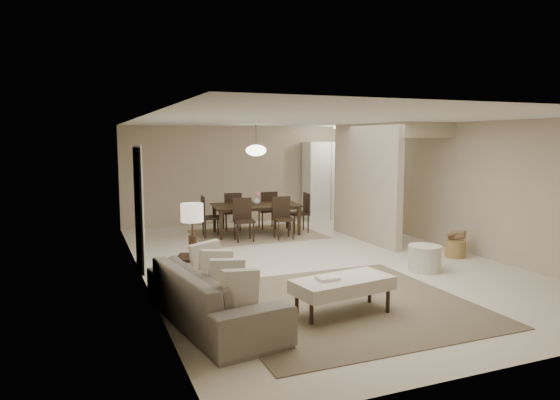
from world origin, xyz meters
name	(u,v)px	position (x,y,z in m)	size (l,w,h in m)	color
floor	(315,261)	(0.00, 0.00, 0.00)	(9.00, 9.00, 0.00)	beige
ceiling	(316,120)	(0.00, 0.00, 2.50)	(9.00, 9.00, 0.00)	white
back_wall	(239,175)	(0.00, 4.50, 1.25)	(6.00, 6.00, 0.00)	#BAAA8C
left_wall	(140,199)	(-3.00, 0.00, 1.25)	(9.00, 9.00, 0.00)	#BAAA8C
right_wall	(451,186)	(3.00, 0.00, 1.25)	(9.00, 9.00, 0.00)	#BAAA8C
partition	(366,183)	(1.80, 1.25, 1.25)	(0.15, 2.50, 2.50)	#BAAA8C
doorway	(139,209)	(-2.97, 0.60, 1.02)	(0.04, 0.90, 2.04)	black
pantry_cabinet	(326,181)	(2.35, 4.15, 1.05)	(1.20, 0.55, 2.10)	white
flush_light	(342,128)	(2.30, 3.20, 2.46)	(0.44, 0.44, 0.05)	white
living_rug	(344,304)	(-0.67, -2.29, 0.01)	(3.20, 3.20, 0.01)	brown
sofa	(213,295)	(-2.45, -2.29, 0.34)	(0.90, 2.31, 0.68)	slate
ottoman_bench	(343,285)	(-0.87, -2.59, 0.37)	(1.34, 0.77, 0.46)	beige
side_table	(193,274)	(-2.40, -0.96, 0.26)	(0.46, 0.46, 0.51)	black
table_lamp	(192,217)	(-2.40, -0.96, 1.07)	(0.32, 0.32, 0.76)	#45301D
round_pouf	(425,258)	(1.38, -1.31, 0.21)	(0.54, 0.54, 0.42)	beige
wicker_basket	(455,249)	(2.54, -0.73, 0.15)	(0.36, 0.36, 0.31)	olive
dining_rug	(257,234)	(-0.16, 2.72, 0.01)	(2.80, 2.10, 0.01)	#857352
dining_table	(256,220)	(-0.16, 2.72, 0.35)	(1.97, 1.10, 0.69)	black
dining_chairs	(256,215)	(-0.16, 2.72, 0.46)	(2.49, 1.89, 0.92)	black
vase	(256,201)	(-0.16, 2.72, 0.78)	(0.16, 0.16, 0.17)	silver
yellow_mat	(376,233)	(2.44, 1.79, 0.01)	(0.94, 0.57, 0.01)	yellow
pendant_light	(256,150)	(-0.16, 2.72, 1.92)	(0.46, 0.46, 0.71)	#45301D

